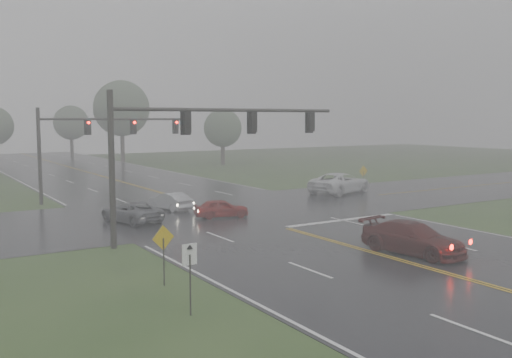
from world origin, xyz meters
TOP-DOWN VIEW (x-y plane):
  - ground at (0.00, 0.00)m, footprint 180.00×180.00m
  - main_road at (0.00, 20.00)m, footprint 18.00×160.00m
  - cross_street at (0.00, 22.00)m, footprint 120.00×14.00m
  - stop_bar at (4.50, 14.40)m, footprint 8.50×0.50m
  - sedan_maroon at (1.43, 5.75)m, footprint 2.91×5.45m
  - sedan_red at (-1.45, 19.40)m, footprint 3.77×2.28m
  - sedan_silver at (-3.03, 23.99)m, footprint 2.02×3.91m
  - car_grey at (-6.99, 20.91)m, footprint 3.19×4.92m
  - pickup_white at (13.05, 24.69)m, footprint 6.90×4.64m
  - signal_gantry_near at (-6.01, 14.48)m, footprint 13.69×0.34m
  - signal_gantry_far at (-6.41, 31.48)m, footprint 12.38×0.37m
  - sign_diamond_west at (-10.58, 7.25)m, footprint 0.97×0.23m
  - sign_arrow_white at (-11.17, 3.66)m, footprint 0.53×0.09m
  - sign_diamond_east at (15.13, 24.07)m, footprint 0.98×0.10m
  - tree_ne_a at (8.93, 69.00)m, footprint 8.18×8.18m
  - tree_e_near at (19.20, 56.95)m, footprint 5.27×5.27m
  - tree_n_far at (6.20, 87.41)m, footprint 5.91×5.91m

SIDE VIEW (x-z plane):
  - ground at x=0.00m, z-range 0.00..0.00m
  - main_road at x=0.00m, z-range -0.01..0.01m
  - cross_street at x=0.00m, z-range -0.01..0.01m
  - stop_bar at x=4.50m, z-range 0.00..0.00m
  - sedan_maroon at x=1.43m, z-range -0.75..0.75m
  - sedan_red at x=-1.45m, z-range -0.60..0.60m
  - sedan_silver at x=-3.03m, z-range -0.61..0.61m
  - car_grey at x=-6.99m, z-range -0.63..0.63m
  - pickup_white at x=13.05m, z-range -0.88..0.88m
  - sign_diamond_west at x=-10.58m, z-range 0.41..2.76m
  - sign_diamond_east at x=15.13m, z-range 0.41..2.76m
  - sign_arrow_white at x=-11.17m, z-range 0.47..2.85m
  - signal_gantry_far at x=-6.41m, z-range 1.45..8.67m
  - tree_e_near at x=19.20m, z-range 1.21..8.95m
  - signal_gantry_near at x=-6.01m, z-range 1.57..9.35m
  - tree_n_far at x=6.20m, z-range 1.36..10.05m
  - tree_ne_a at x=8.93m, z-range 1.90..13.91m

